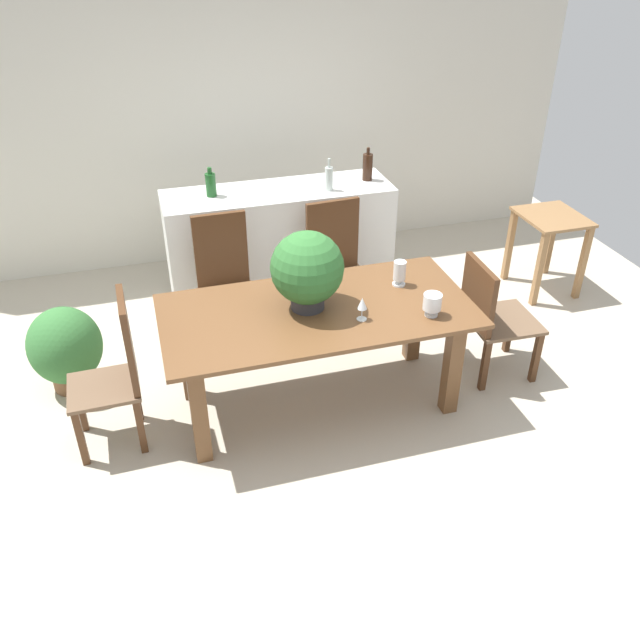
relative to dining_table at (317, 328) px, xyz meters
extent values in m
plane|color=#BCB29E|center=(0.00, -0.06, -0.62)|extent=(7.04, 7.04, 0.00)
cube|color=beige|center=(0.00, 2.54, 0.68)|extent=(6.40, 0.10, 2.60)
cube|color=brown|center=(0.00, 0.00, 0.13)|extent=(2.00, 0.98, 0.03)
cube|color=brown|center=(-0.84, -0.32, -0.25)|extent=(0.10, 0.10, 0.73)
cube|color=brown|center=(0.84, -0.32, -0.25)|extent=(0.10, 0.10, 0.73)
cube|color=brown|center=(-0.84, 0.32, -0.25)|extent=(0.10, 0.10, 0.73)
cube|color=brown|center=(0.84, 0.32, -0.25)|extent=(0.10, 0.10, 0.73)
cube|color=#4C2D19|center=(-0.63, 0.69, -0.41)|extent=(0.04, 0.04, 0.42)
cube|color=#4C2D19|center=(-0.27, 0.70, -0.41)|extent=(0.04, 0.04, 0.42)
cube|color=#4C2D19|center=(-0.63, 1.03, -0.41)|extent=(0.04, 0.04, 0.42)
cube|color=#4C2D19|center=(-0.27, 1.04, -0.41)|extent=(0.04, 0.04, 0.42)
cube|color=brown|center=(-0.45, 0.86, -0.19)|extent=(0.44, 0.42, 0.03)
cube|color=#4C2D19|center=(-0.45, 1.05, 0.12)|extent=(0.40, 0.05, 0.60)
cube|color=#4C2D19|center=(1.57, -0.21, -0.41)|extent=(0.05, 0.05, 0.42)
cube|color=#4C2D19|center=(1.58, 0.19, -0.41)|extent=(0.05, 0.05, 0.42)
cube|color=#4C2D19|center=(1.17, -0.19, -0.41)|extent=(0.05, 0.05, 0.42)
cube|color=#4C2D19|center=(1.18, 0.21, -0.41)|extent=(0.05, 0.05, 0.42)
cube|color=brown|center=(1.38, 0.00, -0.19)|extent=(0.49, 0.49, 0.03)
cube|color=#4C2D19|center=(1.16, 0.01, 0.05)|extent=(0.06, 0.44, 0.46)
cube|color=#4C2D19|center=(-1.56, 0.16, -0.41)|extent=(0.05, 0.05, 0.42)
cube|color=#4C2D19|center=(-1.55, -0.17, -0.41)|extent=(0.05, 0.05, 0.42)
cube|color=#4C2D19|center=(-1.20, 0.17, -0.41)|extent=(0.05, 0.05, 0.42)
cube|color=#4C2D19|center=(-1.19, -0.16, -0.41)|extent=(0.05, 0.05, 0.42)
cube|color=brown|center=(-1.38, 0.00, -0.19)|extent=(0.44, 0.41, 0.03)
cube|color=#4C2D19|center=(-1.18, 0.00, 0.12)|extent=(0.05, 0.37, 0.59)
cube|color=#4C2D19|center=(0.27, 0.65, -0.41)|extent=(0.05, 0.05, 0.42)
cube|color=#4C2D19|center=(0.66, 0.68, -0.41)|extent=(0.05, 0.05, 0.42)
cube|color=#4C2D19|center=(0.24, 1.04, -0.41)|extent=(0.05, 0.05, 0.42)
cube|color=#4C2D19|center=(0.63, 1.07, -0.41)|extent=(0.05, 0.05, 0.42)
cube|color=brown|center=(0.45, 0.86, -0.19)|extent=(0.50, 0.50, 0.03)
cube|color=#4C2D19|center=(0.43, 1.07, 0.12)|extent=(0.43, 0.07, 0.59)
cylinder|color=#333338|center=(-0.05, 0.04, 0.20)|extent=(0.22, 0.22, 0.11)
sphere|color=#2D662D|center=(-0.05, 0.04, 0.43)|extent=(0.46, 0.46, 0.46)
sphere|color=#C64C56|center=(-0.16, -0.05, 0.40)|extent=(0.04, 0.04, 0.04)
sphere|color=#C64C56|center=(-0.21, -0.06, 0.49)|extent=(0.04, 0.04, 0.04)
sphere|color=#C64C56|center=(-0.12, 0.21, 0.47)|extent=(0.04, 0.04, 0.04)
sphere|color=#C64C56|center=(-0.07, -0.12, 0.37)|extent=(0.04, 0.04, 0.04)
cylinder|color=silver|center=(0.67, -0.27, 0.15)|extent=(0.08, 0.08, 0.01)
cylinder|color=silver|center=(0.67, -0.27, 0.17)|extent=(0.03, 0.03, 0.03)
cylinder|color=silver|center=(0.67, -0.27, 0.24)|extent=(0.12, 0.12, 0.10)
cylinder|color=silver|center=(0.62, 0.15, 0.15)|extent=(0.09, 0.09, 0.01)
cylinder|color=silver|center=(0.62, 0.15, 0.17)|extent=(0.03, 0.03, 0.03)
cylinder|color=silver|center=(0.62, 0.15, 0.25)|extent=(0.08, 0.08, 0.13)
cylinder|color=silver|center=(0.23, -0.20, 0.14)|extent=(0.06, 0.06, 0.00)
cylinder|color=silver|center=(0.23, -0.20, 0.18)|extent=(0.01, 0.01, 0.07)
cone|color=silver|center=(0.23, -0.20, 0.26)|extent=(0.06, 0.06, 0.08)
cube|color=silver|center=(0.11, 1.55, -0.13)|extent=(1.89, 0.57, 0.97)
cylinder|color=#B2BFB7|center=(0.51, 1.43, 0.45)|extent=(0.07, 0.07, 0.19)
cylinder|color=#B2BFB7|center=(0.51, 1.43, 0.58)|extent=(0.02, 0.02, 0.07)
cylinder|color=#194C1E|center=(-0.42, 1.58, 0.45)|extent=(0.08, 0.08, 0.18)
cylinder|color=#194C1E|center=(-0.42, 1.58, 0.56)|extent=(0.04, 0.04, 0.05)
cylinder|color=black|center=(0.89, 1.57, 0.47)|extent=(0.08, 0.08, 0.22)
cylinder|color=black|center=(0.89, 1.57, 0.60)|extent=(0.03, 0.03, 0.06)
cube|color=olive|center=(2.38, 1.00, 0.07)|extent=(0.51, 0.57, 0.02)
cube|color=olive|center=(2.17, 0.75, -0.28)|extent=(0.05, 0.05, 0.68)
cube|color=olive|center=(2.59, 0.75, -0.28)|extent=(0.05, 0.05, 0.68)
cube|color=olive|center=(2.17, 1.24, -0.28)|extent=(0.05, 0.05, 0.68)
cube|color=olive|center=(2.59, 1.24, -0.28)|extent=(0.05, 0.05, 0.68)
cylinder|color=brown|center=(-1.64, 0.68, -0.55)|extent=(0.28, 0.28, 0.15)
ellipsoid|color=#387538|center=(-1.64, 0.68, -0.27)|extent=(0.51, 0.51, 0.56)
camera|label=1|loc=(-1.00, -3.48, 2.35)|focal=37.22mm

